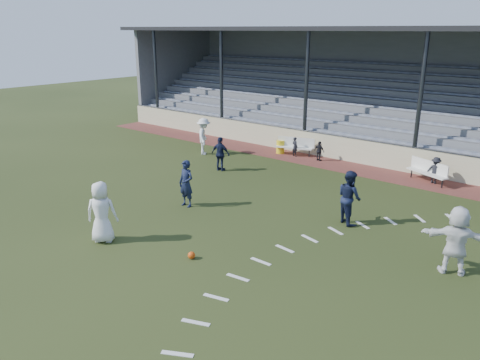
{
  "coord_description": "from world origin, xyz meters",
  "views": [
    {
      "loc": [
        10.18,
        -9.86,
        6.49
      ],
      "look_at": [
        0.0,
        2.5,
        1.3
      ],
      "focal_mm": 35.0,
      "sensor_mm": 36.0,
      "label": 1
    }
  ],
  "objects_px": {
    "trash_bin": "(280,147)",
    "player_white_lead": "(102,212)",
    "football": "(192,255)",
    "player_navy_lead": "(186,184)",
    "bench_left": "(295,145)",
    "bench_right": "(428,170)"
  },
  "relations": [
    {
      "from": "bench_right",
      "to": "player_navy_lead",
      "type": "bearing_deg",
      "value": -101.34
    },
    {
      "from": "bench_left",
      "to": "trash_bin",
      "type": "relative_size",
      "value": 2.84
    },
    {
      "from": "bench_left",
      "to": "player_navy_lead",
      "type": "height_order",
      "value": "player_navy_lead"
    },
    {
      "from": "trash_bin",
      "to": "player_navy_lead",
      "type": "xyz_separation_m",
      "value": [
        1.77,
        -8.81,
        0.53
      ]
    },
    {
      "from": "bench_left",
      "to": "player_navy_lead",
      "type": "xyz_separation_m",
      "value": [
        0.95,
        -9.0,
        0.32
      ]
    },
    {
      "from": "bench_left",
      "to": "football",
      "type": "height_order",
      "value": "bench_left"
    },
    {
      "from": "trash_bin",
      "to": "player_white_lead",
      "type": "relative_size",
      "value": 0.36
    },
    {
      "from": "bench_left",
      "to": "bench_right",
      "type": "bearing_deg",
      "value": -19.03
    },
    {
      "from": "trash_bin",
      "to": "player_navy_lead",
      "type": "height_order",
      "value": "player_navy_lead"
    },
    {
      "from": "bench_right",
      "to": "football",
      "type": "height_order",
      "value": "bench_right"
    },
    {
      "from": "bench_left",
      "to": "player_white_lead",
      "type": "bearing_deg",
      "value": -102.52
    },
    {
      "from": "bench_right",
      "to": "player_navy_lead",
      "type": "height_order",
      "value": "player_navy_lead"
    },
    {
      "from": "bench_left",
      "to": "trash_bin",
      "type": "bearing_deg",
      "value": 175.61
    },
    {
      "from": "bench_left",
      "to": "player_navy_lead",
      "type": "relative_size",
      "value": 1.12
    },
    {
      "from": "player_white_lead",
      "to": "player_navy_lead",
      "type": "xyz_separation_m",
      "value": [
        -0.19,
        3.88,
        -0.09
      ]
    },
    {
      "from": "bench_left",
      "to": "player_navy_lead",
      "type": "distance_m",
      "value": 9.05
    },
    {
      "from": "trash_bin",
      "to": "player_white_lead",
      "type": "xyz_separation_m",
      "value": [
        1.96,
        -12.69,
        0.62
      ]
    },
    {
      "from": "bench_left",
      "to": "bench_right",
      "type": "height_order",
      "value": "same"
    },
    {
      "from": "football",
      "to": "player_navy_lead",
      "type": "bearing_deg",
      "value": 137.43
    },
    {
      "from": "bench_right",
      "to": "football",
      "type": "xyz_separation_m",
      "value": [
        -2.9,
        -11.78,
        -0.47
      ]
    },
    {
      "from": "bench_left",
      "to": "bench_right",
      "type": "xyz_separation_m",
      "value": [
        7.07,
        -0.18,
        0.0
      ]
    },
    {
      "from": "trash_bin",
      "to": "football",
      "type": "bearing_deg",
      "value": -67.01
    }
  ]
}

